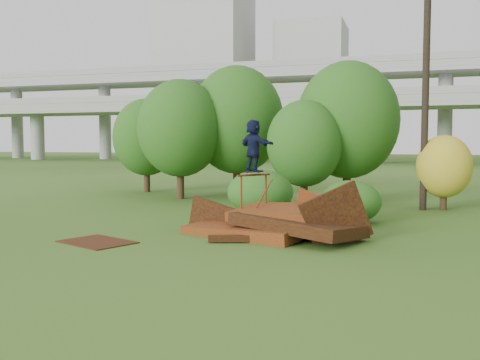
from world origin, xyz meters
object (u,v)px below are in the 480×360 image
(scrap_pile, at_px, (275,224))
(utility_pole, at_px, (426,88))
(skater, at_px, (254,146))
(flat_plate, at_px, (97,242))

(scrap_pile, distance_m, utility_pole, 10.12)
(skater, height_order, utility_pole, utility_pole)
(flat_plate, relative_size, utility_pole, 0.20)
(scrap_pile, bearing_deg, utility_pole, 61.45)
(scrap_pile, height_order, flat_plate, scrap_pile)
(skater, bearing_deg, utility_pole, -88.35)
(skater, relative_size, utility_pole, 0.17)
(scrap_pile, relative_size, flat_plate, 2.98)
(utility_pole, bearing_deg, skater, -125.85)
(skater, distance_m, flat_plate, 5.47)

